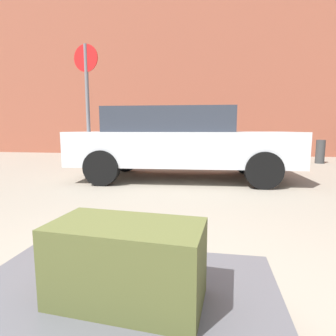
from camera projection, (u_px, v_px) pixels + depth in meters
building_facade_brick at (260, 19)px, 10.38m from camera, size 24.00×1.20×10.27m
luggage_cart at (122, 303)px, 1.18m from camera, size 1.32×0.81×0.34m
duffel_bag_olive_rear_right at (127, 262)px, 1.07m from camera, size 0.61×0.35×0.32m
parked_car at (180, 142)px, 5.60m from camera, size 4.40×2.13×1.42m
bollard_kerb_near at (276, 151)px, 8.37m from camera, size 0.25×0.25×0.70m
bollard_kerb_mid at (320, 152)px, 8.17m from camera, size 0.25×0.25×0.70m
no_parking_sign at (87, 99)px, 5.21m from camera, size 0.50×0.09×2.57m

